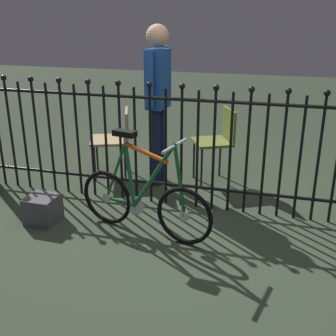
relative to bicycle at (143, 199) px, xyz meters
name	(u,v)px	position (x,y,z in m)	size (l,w,h in m)	color
ground_plane	(180,235)	(0.32, 0.05, -0.33)	(20.00, 20.00, 0.00)	#33402D
iron_fence	(188,144)	(0.24, 0.65, 0.32)	(4.78, 0.07, 1.29)	black
bicycle	(143,199)	(0.00, 0.00, 0.00)	(1.28, 0.43, 0.92)	black
chair_tan	(116,136)	(-0.75, 1.26, 0.16)	(0.56, 0.56, 0.79)	black
chair_olive	(219,137)	(0.43, 1.37, 0.20)	(0.54, 0.54, 0.85)	black
person_visitor	(158,91)	(-0.21, 1.16, 0.72)	(0.24, 0.47, 1.74)	#191E3F
display_crate	(43,209)	(-0.98, -0.05, -0.20)	(0.28, 0.28, 0.25)	#4C4C51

